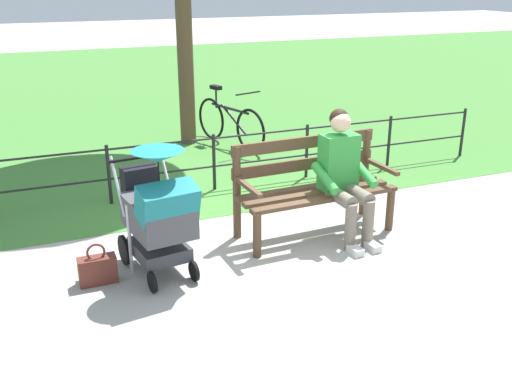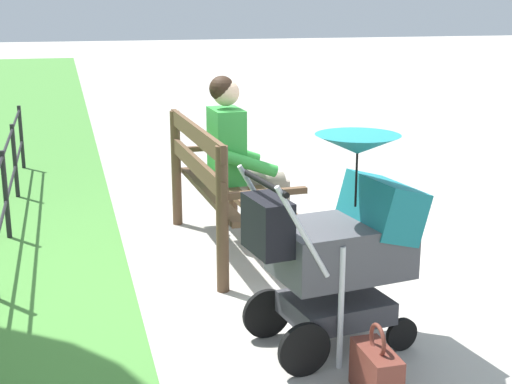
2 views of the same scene
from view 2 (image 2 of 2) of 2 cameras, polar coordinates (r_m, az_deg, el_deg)
ground_plane at (r=4.92m, az=-0.32°, el=-6.59°), size 60.00×60.00×0.00m
park_bench at (r=5.23m, az=-3.02°, el=0.76°), size 1.62×0.66×0.96m
person_on_bench at (r=5.46m, az=-1.26°, el=3.02°), size 0.55×0.74×1.28m
stroller at (r=3.79m, az=6.83°, el=-3.84°), size 0.61×0.94×1.15m
handbag at (r=3.51m, az=9.51°, el=-13.89°), size 0.32×0.14×0.37m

